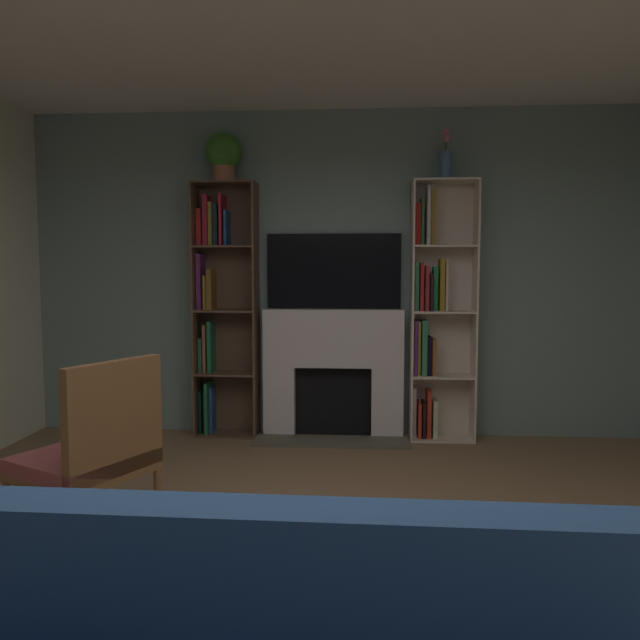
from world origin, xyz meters
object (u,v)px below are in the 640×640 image
(bookshelf_left, at_px, (220,306))
(tv, at_px, (334,271))
(potted_plant, at_px, (224,154))
(vase_with_flowers, at_px, (446,159))
(fireplace, at_px, (333,370))
(bookshelf_right, at_px, (435,314))
(armchair, at_px, (94,451))

(bookshelf_left, bearing_deg, tv, 3.95)
(potted_plant, bearing_deg, vase_with_flowers, -0.03)
(tv, bearing_deg, fireplace, -90.00)
(tv, distance_m, bookshelf_left, 1.06)
(bookshelf_left, xyz_separation_m, potted_plant, (0.06, -0.05, 1.32))
(vase_with_flowers, bearing_deg, tv, 172.77)
(bookshelf_right, bearing_deg, vase_with_flowers, -34.05)
(armchair, bearing_deg, bookshelf_left, 85.42)
(armchair, bearing_deg, potted_plant, 83.78)
(tv, relative_size, bookshelf_left, 0.53)
(fireplace, xyz_separation_m, tv, (0.00, 0.07, 0.88))
(bookshelf_left, distance_m, armchair, 2.34)
(fireplace, relative_size, armchair, 1.31)
(armchair, bearing_deg, bookshelf_right, 47.12)
(bookshelf_left, relative_size, vase_with_flowers, 5.22)
(fireplace, relative_size, bookshelf_left, 0.59)
(bookshelf_left, relative_size, bookshelf_right, 1.00)
(bookshelf_right, bearing_deg, tv, 175.16)
(tv, height_order, bookshelf_left, bookshelf_left)
(vase_with_flowers, height_order, armchair, vase_with_flowers)
(fireplace, height_order, armchair, fireplace)
(vase_with_flowers, bearing_deg, bookshelf_right, 145.95)
(bookshelf_right, bearing_deg, potted_plant, -178.59)
(fireplace, xyz_separation_m, bookshelf_left, (-1.01, 0.00, 0.57))
(potted_plant, bearing_deg, armchair, -96.22)
(tv, relative_size, armchair, 1.16)
(bookshelf_right, height_order, armchair, bookshelf_right)
(fireplace, bearing_deg, vase_with_flowers, -2.85)
(potted_plant, relative_size, vase_with_flowers, 0.97)
(bookshelf_left, bearing_deg, potted_plant, -40.35)
(fireplace, height_order, bookshelf_left, bookshelf_left)
(bookshelf_right, relative_size, armchair, 2.21)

